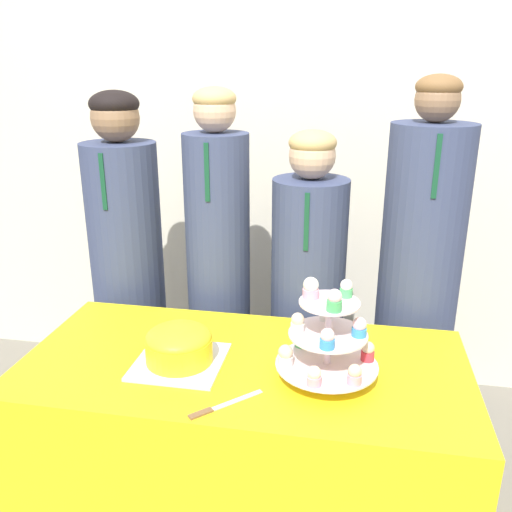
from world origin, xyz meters
TOP-DOWN VIEW (x-y plane):
  - wall_back at (0.00, 1.58)m, footprint 9.00×0.06m
  - table at (0.00, 0.34)m, footprint 1.42×0.68m
  - round_cake at (-0.20, 0.29)m, footprint 0.27×0.27m
  - cake_knife at (-0.03, 0.07)m, footprint 0.18×0.18m
  - cupcake_stand at (0.26, 0.29)m, footprint 0.31×0.31m
  - student_0 at (-0.64, 0.92)m, footprint 0.31×0.32m
  - student_1 at (-0.23, 0.92)m, footprint 0.27×0.27m
  - student_2 at (0.15, 0.92)m, footprint 0.30×0.31m
  - student_3 at (0.59, 0.92)m, footprint 0.31×0.32m

SIDE VIEW (x-z plane):
  - table at x=0.00m, z-range 0.00..0.73m
  - student_2 at x=0.15m, z-range -0.04..1.36m
  - student_0 at x=-0.64m, z-range -0.04..1.50m
  - cake_knife at x=-0.03m, z-range 0.73..0.74m
  - student_1 at x=-0.23m, z-range -0.03..1.52m
  - student_3 at x=0.59m, z-range -0.05..1.55m
  - round_cake at x=-0.20m, z-range 0.73..0.86m
  - cupcake_stand at x=0.26m, z-range 0.71..1.03m
  - wall_back at x=0.00m, z-range 0.00..2.70m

